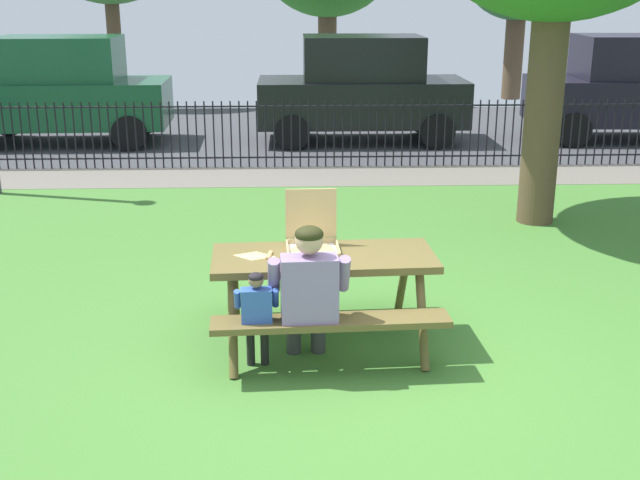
{
  "coord_description": "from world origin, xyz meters",
  "views": [
    {
      "loc": [
        -0.56,
        -5.51,
        2.83
      ],
      "look_at": [
        -0.33,
        1.04,
        0.75
      ],
      "focal_mm": 44.71,
      "sensor_mm": 36.0,
      "label": 1
    }
  ],
  "objects": [
    {
      "name": "picnic_table_foreground",
      "position": [
        -0.31,
        0.58,
        0.6
      ],
      "size": [
        1.87,
        1.57,
        0.79
      ],
      "color": "brown",
      "rests_on": "ground"
    },
    {
      "name": "pizza_slice_on_table",
      "position": [
        -0.85,
        0.57,
        0.78
      ],
      "size": [
        0.29,
        0.2,
        0.02
      ],
      "color": "#EFCF7A",
      "rests_on": "picnic_table_foreground"
    },
    {
      "name": "parked_car_left",
      "position": [
        0.79,
        9.67,
        1.01
      ],
      "size": [
        3.91,
        1.84,
        1.98
      ],
      "color": "black",
      "rests_on": "ground"
    },
    {
      "name": "ground",
      "position": [
        0.0,
        1.71,
        -0.01
      ],
      "size": [
        28.0,
        11.41,
        0.02
      ],
      "primitive_type": "cube",
      "color": "#467D32"
    },
    {
      "name": "parked_car_center",
      "position": [
        6.02,
        9.67,
        1.01
      ],
      "size": [
        3.98,
        1.99,
        1.98
      ],
      "color": "black",
      "rests_on": "ground"
    },
    {
      "name": "parked_car_far_left",
      "position": [
        -4.84,
        9.67,
        1.01
      ],
      "size": [
        3.95,
        1.93,
        1.98
      ],
      "color": "#18502F",
      "rests_on": "ground"
    },
    {
      "name": "iron_fence_streetside",
      "position": [
        -0.0,
        7.41,
        0.55
      ],
      "size": [
        19.51,
        0.03,
        1.09
      ],
      "color": "black",
      "rests_on": "ground"
    },
    {
      "name": "child_at_table",
      "position": [
        -0.84,
        0.02,
        0.51
      ],
      "size": [
        0.34,
        0.33,
        0.85
      ],
      "color": "black",
      "rests_on": "ground"
    },
    {
      "name": "street_asphalt",
      "position": [
        0.0,
        10.8,
        -0.01
      ],
      "size": [
        28.0,
        6.77,
        0.01
      ],
      "primitive_type": "cube",
      "color": "#424247"
    },
    {
      "name": "adult_at_table",
      "position": [
        -0.45,
        0.07,
        0.66
      ],
      "size": [
        0.62,
        0.6,
        1.19
      ],
      "color": "#393939",
      "rests_on": "ground"
    },
    {
      "name": "pizza_box_open",
      "position": [
        -0.4,
        0.7,
        0.86
      ],
      "size": [
        0.44,
        0.46,
        0.48
      ],
      "color": "tan",
      "rests_on": "picnic_table_foreground"
    },
    {
      "name": "cobblestone_walkway",
      "position": [
        0.0,
        6.71,
        -0.0
      ],
      "size": [
        28.0,
        1.4,
        0.01
      ],
      "primitive_type": "cube",
      "color": "slate"
    }
  ]
}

